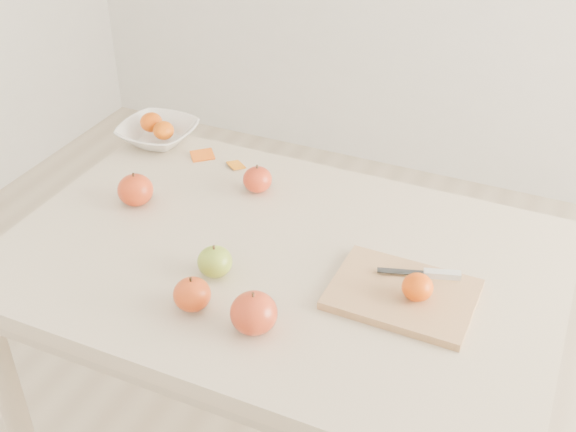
% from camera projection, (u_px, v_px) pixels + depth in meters
% --- Properties ---
extents(table, '(1.20, 0.80, 0.75)m').
position_uv_depth(table, '(279.00, 289.00, 1.62)').
color(table, beige).
rests_on(table, ground).
extents(cutting_board, '(0.29, 0.21, 0.02)m').
position_uv_depth(cutting_board, '(402.00, 294.00, 1.44)').
color(cutting_board, tan).
rests_on(cutting_board, table).
extents(board_tangerine, '(0.06, 0.06, 0.05)m').
position_uv_depth(board_tangerine, '(417.00, 287.00, 1.40)').
color(board_tangerine, '#D55207').
rests_on(board_tangerine, cutting_board).
extents(fruit_bowl, '(0.21, 0.21, 0.05)m').
position_uv_depth(fruit_bowl, '(158.00, 133.00, 1.98)').
color(fruit_bowl, white).
rests_on(fruit_bowl, table).
extents(bowl_tangerine_near, '(0.06, 0.06, 0.05)m').
position_uv_depth(bowl_tangerine_near, '(151.00, 122.00, 1.98)').
color(bowl_tangerine_near, '#DA5707').
rests_on(bowl_tangerine_near, fruit_bowl).
extents(bowl_tangerine_far, '(0.06, 0.06, 0.05)m').
position_uv_depth(bowl_tangerine_far, '(164.00, 130.00, 1.95)').
color(bowl_tangerine_far, orange).
rests_on(bowl_tangerine_far, fruit_bowl).
extents(orange_peel_a, '(0.07, 0.07, 0.01)m').
position_uv_depth(orange_peel_a, '(203.00, 157.00, 1.92)').
color(orange_peel_a, '#DD590F').
rests_on(orange_peel_a, table).
extents(orange_peel_b, '(0.06, 0.05, 0.01)m').
position_uv_depth(orange_peel_b, '(236.00, 166.00, 1.88)').
color(orange_peel_b, orange).
rests_on(orange_peel_b, table).
extents(paring_knife, '(0.17, 0.07, 0.01)m').
position_uv_depth(paring_knife, '(435.00, 274.00, 1.47)').
color(paring_knife, silver).
rests_on(paring_knife, cutting_board).
extents(apple_green, '(0.07, 0.07, 0.07)m').
position_uv_depth(apple_green, '(215.00, 262.00, 1.49)').
color(apple_green, '#628917').
rests_on(apple_green, table).
extents(apple_red_c, '(0.09, 0.09, 0.08)m').
position_uv_depth(apple_red_c, '(254.00, 313.00, 1.35)').
color(apple_red_c, '#9E180E').
rests_on(apple_red_c, table).
extents(apple_red_b, '(0.09, 0.09, 0.08)m').
position_uv_depth(apple_red_b, '(135.00, 190.00, 1.71)').
color(apple_red_b, '#A61814').
rests_on(apple_red_b, table).
extents(apple_red_a, '(0.07, 0.07, 0.06)m').
position_uv_depth(apple_red_a, '(257.00, 179.00, 1.77)').
color(apple_red_a, maroon).
rests_on(apple_red_a, table).
extents(apple_red_e, '(0.07, 0.07, 0.07)m').
position_uv_depth(apple_red_e, '(192.00, 294.00, 1.40)').
color(apple_red_e, '#A81307').
rests_on(apple_red_e, table).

